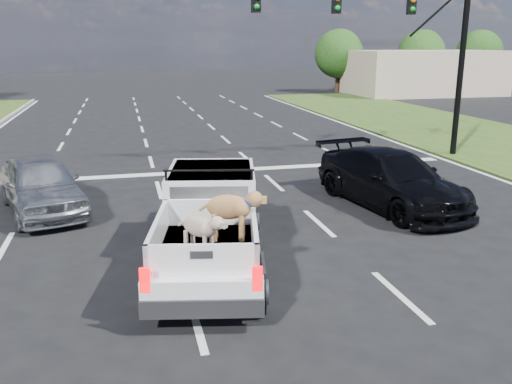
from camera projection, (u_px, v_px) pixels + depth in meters
ground at (303, 308)px, 8.80m from camera, size 160.00×160.00×0.00m
road_markings at (227, 199)px, 14.94m from camera, size 17.75×60.00×0.01m
traffic_signal at (405, 27)px, 19.03m from camera, size 9.11×0.31×7.00m
building_right at (423, 73)px, 45.22m from camera, size 12.00×7.00×3.60m
tree_far_d at (339, 54)px, 47.19m from camera, size 4.20×4.20×5.40m
tree_far_e at (421, 53)px, 49.03m from camera, size 4.20×4.20×5.40m
tree_far_f at (479, 53)px, 50.42m from camera, size 4.20×4.20×5.40m
pickup_truck at (211, 221)px, 10.33m from camera, size 2.79×5.31×1.89m
silver_sedan at (41, 184)px, 13.66m from camera, size 2.82×4.49×1.43m
black_coupe at (391, 179)px, 14.18m from camera, size 2.89×5.29×1.45m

